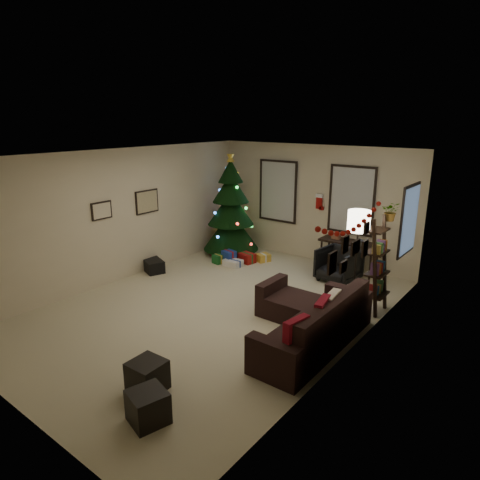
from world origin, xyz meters
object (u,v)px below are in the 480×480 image
object	(u,v)px
christmas_tree	(231,212)
desk_chair	(339,265)
bookshelf	(378,267)
desk	(349,245)
sofa	(311,323)

from	to	relation	value
christmas_tree	desk_chair	distance (m)	3.02
bookshelf	desk	bearing A→B (deg)	127.47
christmas_tree	sofa	xyz separation A→B (m)	(3.66, -2.60, -0.79)
desk_chair	bookshelf	distance (m)	1.56
sofa	desk_chair	distance (m)	2.60
desk_chair	christmas_tree	bearing A→B (deg)	-175.13
desk_chair	sofa	bearing A→B (deg)	-66.99
christmas_tree	desk	world-z (taller)	christmas_tree
sofa	christmas_tree	bearing A→B (deg)	144.64
christmas_tree	bookshelf	bearing A→B (deg)	-14.39
christmas_tree	desk_chair	xyz separation A→B (m)	(2.94, -0.10, -0.70)
christmas_tree	bookshelf	distance (m)	4.23
desk_chair	bookshelf	world-z (taller)	bookshelf
sofa	desk	xyz separation A→B (m)	(-0.80, 3.15, 0.35)
christmas_tree	sofa	world-z (taller)	christmas_tree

